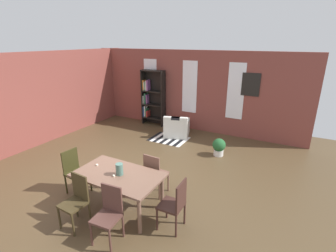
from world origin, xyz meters
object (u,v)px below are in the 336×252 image
(potted_plant_by_shelf, at_px, (219,146))
(dining_chair_far_right, at_px, (155,173))
(dining_chair_near_left, at_px, (76,199))
(dining_chair_head_left, at_px, (75,170))
(dining_chair_near_right, at_px, (109,212))
(bookshelf_tall, at_px, (152,97))
(armchair_white, at_px, (177,128))
(dining_chair_head_right, at_px, (175,203))
(vase_on_table, at_px, (119,169))
(dining_table, at_px, (118,178))

(potted_plant_by_shelf, bearing_deg, dining_chair_far_right, -103.97)
(dining_chair_near_left, distance_m, dining_chair_head_left, 1.10)
(dining_chair_near_right, distance_m, dining_chair_far_right, 1.42)
(dining_chair_near_right, xyz_separation_m, bookshelf_tall, (-2.55, 5.43, 0.55))
(armchair_white, bearing_deg, potted_plant_by_shelf, -25.10)
(dining_chair_head_left, bearing_deg, bookshelf_tall, 101.70)
(dining_chair_head_right, xyz_separation_m, dining_chair_far_right, (-0.83, 0.71, 0.00))
(dining_chair_near_left, relative_size, dining_chair_head_left, 1.00)
(dining_chair_head_right, distance_m, bookshelf_tall, 5.83)
(dining_chair_head_right, height_order, dining_chair_head_left, same)
(vase_on_table, bearing_deg, armchair_white, 101.20)
(dining_chair_near_left, relative_size, dining_chair_near_right, 1.00)
(dining_chair_far_right, bearing_deg, bookshelf_tall, 122.46)
(dining_chair_near_right, bearing_deg, dining_chair_far_right, 89.85)
(dining_chair_near_left, height_order, dining_chair_near_right, same)
(dining_table, bearing_deg, vase_on_table, 0.00)
(dining_chair_near_left, bearing_deg, dining_chair_head_right, 24.33)
(dining_table, height_order, dining_chair_head_right, dining_chair_head_right)
(dining_chair_near_left, bearing_deg, armchair_white, 94.66)
(vase_on_table, distance_m, dining_chair_near_right, 0.86)
(dining_chair_head_right, height_order, dining_chair_near_right, same)
(dining_table, relative_size, armchair_white, 1.66)
(dining_chair_near_left, relative_size, bookshelf_tall, 0.45)
(dining_chair_head_left, distance_m, armchair_white, 4.04)
(dining_chair_near_right, bearing_deg, bookshelf_tall, 115.13)
(dining_chair_near_left, bearing_deg, dining_table, 62.48)
(armchair_white, bearing_deg, dining_chair_head_right, -63.99)
(dining_chair_near_right, distance_m, armchair_white, 4.87)
(bookshelf_tall, height_order, potted_plant_by_shelf, bookshelf_tall)
(vase_on_table, distance_m, dining_chair_head_right, 1.22)
(dining_chair_far_right, bearing_deg, dining_chair_head_right, -40.36)
(dining_chair_near_left, relative_size, potted_plant_by_shelf, 1.87)
(dining_table, xyz_separation_m, dining_chair_near_right, (0.37, -0.71, -0.15))
(dining_table, relative_size, dining_chair_near_left, 1.75)
(dining_chair_head_left, distance_m, dining_chair_near_right, 1.73)
(dining_table, relative_size, dining_chair_head_right, 1.75)
(dining_chair_head_right, bearing_deg, bookshelf_tall, 125.65)
(dining_chair_near_left, xyz_separation_m, armchair_white, (-0.39, 4.73, -0.23))
(dining_chair_far_right, bearing_deg, dining_table, -117.61)
(dining_chair_near_right, distance_m, bookshelf_tall, 6.03)
(dining_chair_far_right, bearing_deg, dining_chair_near_left, -117.56)
(vase_on_table, bearing_deg, dining_chair_head_right, 0.09)
(dining_chair_head_left, bearing_deg, dining_chair_head_right, -0.12)
(dining_chair_near_left, bearing_deg, bookshelf_tall, 108.44)
(dining_chair_near_left, bearing_deg, potted_plant_by_shelf, 70.81)
(dining_table, distance_m, vase_on_table, 0.20)
(vase_on_table, relative_size, bookshelf_tall, 0.11)
(dining_chair_far_right, height_order, armchair_white, dining_chair_far_right)
(dining_chair_near_right, bearing_deg, dining_chair_head_right, 40.38)
(armchair_white, relative_size, potted_plant_by_shelf, 1.97)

